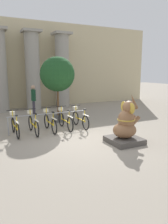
# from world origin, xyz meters

# --- Properties ---
(ground_plane) EXTENTS (60.00, 60.00, 0.00)m
(ground_plane) POSITION_xyz_m (0.00, 0.00, 0.00)
(ground_plane) COLOR gray
(building_facade) EXTENTS (20.00, 0.20, 6.00)m
(building_facade) POSITION_xyz_m (0.00, 8.60, 3.00)
(building_facade) COLOR #C6B78E
(building_facade) RESTS_ON ground_plane
(column_middle) EXTENTS (1.20, 1.20, 5.16)m
(column_middle) POSITION_xyz_m (0.00, 7.60, 2.62)
(column_middle) COLOR gray
(column_middle) RESTS_ON ground_plane
(column_right) EXTENTS (1.20, 1.20, 5.16)m
(column_right) POSITION_xyz_m (2.09, 7.60, 2.62)
(column_right) COLOR gray
(column_right) RESTS_ON ground_plane
(bike_rack) EXTENTS (3.53, 0.05, 0.77)m
(bike_rack) POSITION_xyz_m (-0.73, 1.95, 0.60)
(bike_rack) COLOR gray
(bike_rack) RESTS_ON ground_plane
(bicycle_0) EXTENTS (0.48, 1.74, 0.98)m
(bicycle_0) POSITION_xyz_m (-2.20, 1.84, 0.40)
(bicycle_0) COLOR black
(bicycle_0) RESTS_ON ground_plane
(bicycle_1) EXTENTS (0.48, 1.74, 0.98)m
(bicycle_1) POSITION_xyz_m (-1.47, 1.81, 0.40)
(bicycle_1) COLOR black
(bicycle_1) RESTS_ON ground_plane
(bicycle_2) EXTENTS (0.48, 1.74, 0.98)m
(bicycle_2) POSITION_xyz_m (-0.73, 1.83, 0.40)
(bicycle_2) COLOR black
(bicycle_2) RESTS_ON ground_plane
(bicycle_3) EXTENTS (0.48, 1.74, 0.98)m
(bicycle_3) POSITION_xyz_m (-0.00, 1.88, 0.40)
(bicycle_3) COLOR black
(bicycle_3) RESTS_ON ground_plane
(bicycle_4) EXTENTS (0.48, 1.74, 0.98)m
(bicycle_4) POSITION_xyz_m (0.73, 1.85, 0.40)
(bicycle_4) COLOR black
(bicycle_4) RESTS_ON ground_plane
(elephant_statue) EXTENTS (1.14, 1.14, 1.80)m
(elephant_statue) POSITION_xyz_m (1.25, -0.91, 0.60)
(elephant_statue) COLOR #4C4742
(elephant_statue) RESTS_ON ground_plane
(person_pedestrian) EXTENTS (0.23, 0.47, 1.77)m
(person_pedestrian) POSITION_xyz_m (-0.52, 5.50, 1.07)
(person_pedestrian) COLOR #383342
(person_pedestrian) RESTS_ON ground_plane
(potted_tree) EXTENTS (1.73, 1.73, 3.29)m
(potted_tree) POSITION_xyz_m (0.21, 3.35, 2.37)
(potted_tree) COLOR #4C4C4C
(potted_tree) RESTS_ON ground_plane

